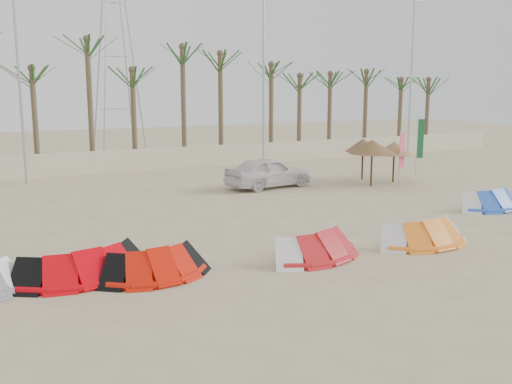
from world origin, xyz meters
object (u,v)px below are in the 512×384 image
kite_red_left (81,261)px  kite_red_mid (153,261)px  car (268,172)px  parasol_right (363,145)px  parasol_mid (394,148)px  kite_orange (418,230)px  parasol_left (372,147)px  kite_blue (486,198)px  kite_red_right (313,242)px

kite_red_left → kite_red_mid: 1.87m
kite_red_left → car: size_ratio=0.84×
kite_red_left → parasol_right: bearing=29.6°
parasol_mid → parasol_right: size_ratio=0.97×
kite_red_mid → kite_red_left: bearing=152.4°
kite_orange → car: car is taller
parasol_left → parasol_right: size_ratio=1.06×
kite_orange → kite_blue: 6.98m
kite_red_left → kite_orange: size_ratio=1.13×
kite_orange → parasol_right: bearing=59.3°
kite_red_mid → kite_red_right: bearing=-4.9°
kite_red_left → car: car is taller
kite_red_left → kite_red_right: same height
parasol_left → parasol_right: bearing=63.1°
kite_red_left → kite_blue: same height
parasol_mid → kite_red_left: bearing=-155.6°
kite_red_right → car: (4.64, 10.95, 0.35)m
parasol_left → car: bearing=156.1°
kite_red_left → parasol_left: bearing=25.6°
kite_blue → parasol_mid: bearing=80.8°
parasol_left → kite_red_left: bearing=-154.4°
kite_orange → car: (0.89, 11.36, 0.35)m
kite_orange → kite_blue: size_ratio=1.02×
kite_orange → car: size_ratio=0.75×
kite_red_left → parasol_left: (15.82, 7.56, 1.58)m
parasol_right → car: parasol_right is taller
kite_red_left → kite_red_mid: (1.66, -0.87, -0.00)m
kite_red_left → parasol_mid: bearing=24.4°
kite_red_left → parasol_mid: (17.68, 8.03, 1.39)m
kite_orange → kite_red_left: bearing=170.6°
kite_blue → parasol_left: size_ratio=1.39×
kite_orange → car: 11.40m
kite_red_mid → parasol_mid: parasol_mid is taller
kite_red_right → kite_orange: (3.76, -0.41, 0.00)m
car → kite_blue: bearing=-154.6°
kite_red_right → kite_orange: 3.78m
kite_orange → parasol_right: (6.66, 11.22, 1.45)m
kite_red_right → parasol_mid: size_ratio=1.67×
parasol_right → kite_red_left: bearing=-150.4°
parasol_right → kite_blue: bearing=-91.8°
kite_red_left → kite_orange: same height
kite_red_mid → kite_blue: 15.03m
kite_red_left → parasol_mid: size_ratio=1.75×
kite_red_mid → kite_red_right: size_ratio=0.84×
parasol_mid → car: (-6.64, 1.65, -1.04)m
kite_red_mid → kite_orange: same height
car → parasol_left: bearing=-121.2°
kite_red_right → parasol_left: bearing=43.2°
kite_red_left → car: 14.69m
parasol_right → kite_orange: bearing=-120.7°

